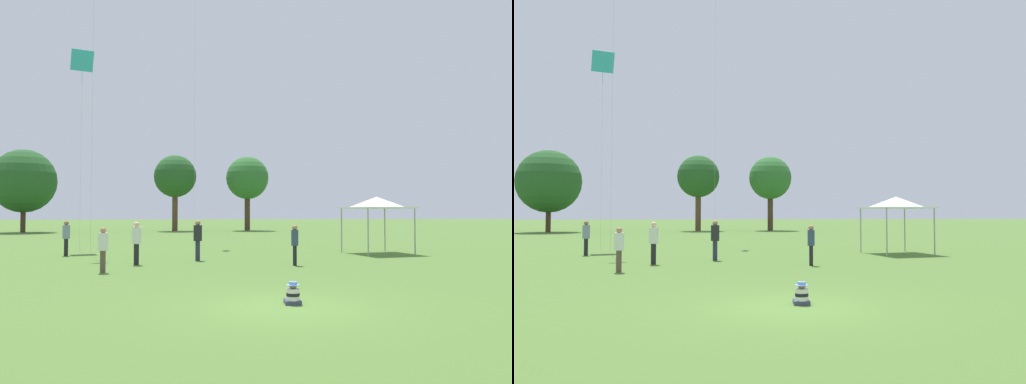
# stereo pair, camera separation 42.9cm
# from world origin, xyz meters

# --- Properties ---
(ground_plane) EXTENTS (300.00, 300.00, 0.00)m
(ground_plane) POSITION_xyz_m (0.00, 0.00, 0.00)
(ground_plane) COLOR #4C702D
(seated_toddler) EXTENTS (0.43, 0.51, 0.55)m
(seated_toddler) POSITION_xyz_m (0.28, 0.28, 0.23)
(seated_toddler) COLOR #383D56
(seated_toddler) RESTS_ON ground
(person_standing_1) EXTENTS (0.44, 0.44, 1.78)m
(person_standing_1) POSITION_xyz_m (-8.35, 14.91, 1.06)
(person_standing_1) COLOR black
(person_standing_1) RESTS_ON ground
(person_standing_2) EXTENTS (0.46, 0.46, 1.85)m
(person_standing_2) POSITION_xyz_m (-1.78, 11.51, 1.10)
(person_standing_2) COLOR #282D42
(person_standing_2) RESTS_ON ground
(person_standing_4) EXTENTS (0.51, 0.51, 1.66)m
(person_standing_4) POSITION_xyz_m (-5.31, 7.35, 0.98)
(person_standing_4) COLOR brown
(person_standing_4) RESTS_ON ground
(person_standing_5) EXTENTS (0.48, 0.48, 1.81)m
(person_standing_5) POSITION_xyz_m (-4.37, 10.01, 1.08)
(person_standing_5) COLOR black
(person_standing_5) RESTS_ON ground
(person_standing_6) EXTENTS (0.37, 0.37, 1.69)m
(person_standing_6) POSITION_xyz_m (2.18, 8.83, 1.03)
(person_standing_6) COLOR black
(person_standing_6) RESTS_ON ground
(canopy_tent) EXTENTS (3.61, 3.61, 3.05)m
(canopy_tent) POSITION_xyz_m (7.85, 14.18, 2.72)
(canopy_tent) COLOR white
(canopy_tent) RESTS_ON ground
(kite_2) EXTENTS (1.44, 1.06, 11.90)m
(kite_2) POSITION_xyz_m (-8.58, 19.19, 11.11)
(kite_2) COLOR #339EDB
(kite_2) RESTS_ON ground
(distant_tree_0) EXTENTS (5.03, 5.03, 9.06)m
(distant_tree_0) POSITION_xyz_m (-3.78, 48.62, 6.47)
(distant_tree_0) COLOR brown
(distant_tree_0) RESTS_ON ground
(distant_tree_1) EXTENTS (6.99, 6.99, 9.18)m
(distant_tree_1) POSITION_xyz_m (-20.21, 46.27, 5.67)
(distant_tree_1) COLOR #473323
(distant_tree_1) RESTS_ON ground
(distant_tree_2) EXTENTS (5.22, 5.22, 9.07)m
(distant_tree_2) POSITION_xyz_m (4.97, 49.10, 6.40)
(distant_tree_2) COLOR #473323
(distant_tree_2) RESTS_ON ground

